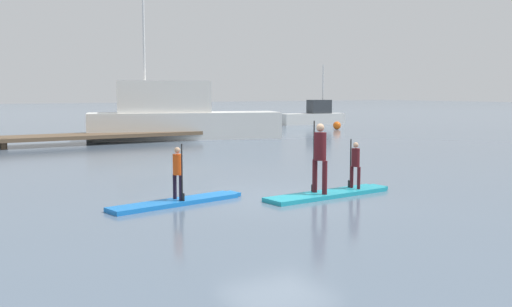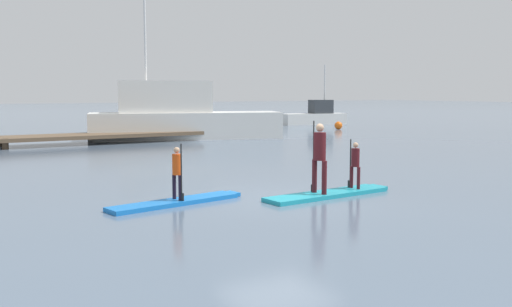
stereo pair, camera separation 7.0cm
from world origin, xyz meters
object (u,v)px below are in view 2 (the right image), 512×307
Objects in this scene: fishing_boat_white_large at (179,116)px; trawler_grey_distant at (316,116)px; mooring_buoy_near at (338,125)px; paddler_child_front at (355,162)px; paddleboard_near at (177,202)px; paddleboard_far at (329,194)px; paddler_adult at (319,153)px; paddler_child_solo at (177,170)px.

fishing_boat_white_large is 1.99× the size of trawler_grey_distant.
paddler_child_front is at bearing -128.37° from mooring_buoy_near.
paddleboard_far is (3.59, -0.99, 0.00)m from paddleboard_near.
paddleboard_near is at bearing 164.61° from paddleboard_far.
mooring_buoy_near is at bearing 51.63° from paddler_child_front.
paddler_child_front is at bearing 4.67° from paddler_adult.
mooring_buoy_near is (-2.27, -5.54, -0.41)m from trawler_grey_distant.
fishing_boat_white_large is 16.33m from trawler_grey_distant.
fishing_boat_white_large is at bearing 77.82° from paddleboard_far.
fishing_boat_white_large reaches higher than paddler_child_front.
trawler_grey_distant is 9.77× the size of mooring_buoy_near.
mooring_buoy_near reaches higher than paddleboard_near.
paddler_child_front is at bearing -125.25° from trawler_grey_distant.
trawler_grey_distant is at bearing 47.42° from paddler_child_solo.
paddler_child_solo is 0.12× the size of fishing_boat_white_large.
fishing_boat_white_large is at bearing 76.81° from paddler_adult.
mooring_buoy_near is at bearing 49.65° from paddler_adult.
paddler_child_solo is at bearing 164.72° from paddleboard_far.
fishing_boat_white_large reaches higher than paddleboard_far.
trawler_grey_distant is 6.00m from mooring_buoy_near.
paddler_child_solo is at bearing 168.57° from paddler_child_front.
trawler_grey_distant reaches higher than paddler_child_solo.
paddleboard_near is at bearing 162.80° from paddler_adult.
paddler_child_solo is at bearing -113.85° from fishing_boat_white_large.
paddler_child_solo is 32.59m from trawler_grey_distant.
paddleboard_near is 32.60m from trawler_grey_distant.
fishing_boat_white_large is (7.43, 16.77, 1.17)m from paddleboard_near.
paddleboard_far is at bearing 3.41° from paddler_adult.
paddler_child_solo is 3.41m from paddler_adult.
paddler_child_front is (4.46, -0.91, 0.71)m from paddleboard_near.
paddler_child_solo is at bearing -132.58° from trawler_grey_distant.
paddleboard_near is 3.56m from paddler_adult.
paddler_child_solo reaches higher than paddleboard_far.
paddler_adult reaches higher than paddleboard_near.
fishing_boat_white_large is (7.42, 16.78, 0.44)m from paddler_child_solo.
trawler_grey_distant reaches higher than paddleboard_far.
paddler_child_solo is (0.01, -0.01, 0.73)m from paddleboard_near.
trawler_grey_distant is (18.80, 25.00, -0.39)m from paddler_adult.
paddler_child_solo reaches higher than paddleboard_near.
mooring_buoy_near is at bearing 43.01° from paddler_child_solo.
paddler_child_solo reaches higher than paddler_child_front.
paddler_adult reaches higher than paddleboard_far.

